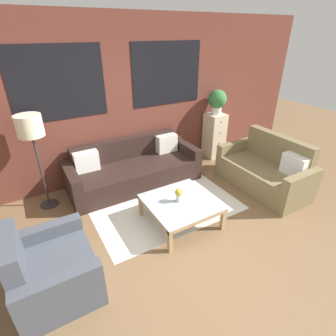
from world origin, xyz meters
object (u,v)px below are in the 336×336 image
at_px(coffee_table, 181,204).
at_px(potted_plant, 217,100).
at_px(flower_vase, 179,194).
at_px(drawer_cabinet, 214,135).
at_px(settee_vintage, 265,171).
at_px(floor_lamp, 30,130).
at_px(couch_dark, 134,170).
at_px(armchair_corner, 51,270).

height_order(coffee_table, potted_plant, potted_plant).
bearing_deg(flower_vase, drawer_cabinet, 39.32).
relative_size(settee_vintage, drawer_cabinet, 1.68).
relative_size(floor_lamp, flower_vase, 7.30).
bearing_deg(couch_dark, potted_plant, 6.19).
xyz_separation_m(floor_lamp, drawer_cabinet, (3.49, 0.15, -0.80)).
distance_m(settee_vintage, potted_plant, 1.78).
relative_size(settee_vintage, coffee_table, 1.70).
height_order(coffee_table, floor_lamp, floor_lamp).
bearing_deg(couch_dark, drawer_cabinet, 6.19).
height_order(coffee_table, flower_vase, flower_vase).
distance_m(couch_dark, drawer_cabinet, 2.03).
height_order(floor_lamp, drawer_cabinet, floor_lamp).
distance_m(couch_dark, flower_vase, 1.37).
bearing_deg(coffee_table, couch_dark, 95.38).
height_order(settee_vintage, floor_lamp, floor_lamp).
distance_m(coffee_table, flower_vase, 0.17).
xyz_separation_m(settee_vintage, coffee_table, (-1.82, -0.07, 0.00)).
xyz_separation_m(couch_dark, floor_lamp, (-1.48, 0.07, 1.00)).
bearing_deg(settee_vintage, armchair_corner, -174.70).
relative_size(floor_lamp, drawer_cabinet, 1.57).
relative_size(coffee_table, potted_plant, 1.87).
bearing_deg(armchair_corner, couch_dark, 44.42).
bearing_deg(coffee_table, armchair_corner, -171.54).
distance_m(settee_vintage, floor_lamp, 3.81).
distance_m(settee_vintage, coffee_table, 1.82).
xyz_separation_m(settee_vintage, floor_lamp, (-3.43, 1.36, 0.96)).
relative_size(floor_lamp, potted_plant, 2.98).
bearing_deg(floor_lamp, coffee_table, -41.65).
bearing_deg(potted_plant, settee_vintage, -92.45).
xyz_separation_m(armchair_corner, drawer_cabinet, (3.68, 1.85, 0.20)).
bearing_deg(floor_lamp, drawer_cabinet, 2.50).
bearing_deg(armchair_corner, settee_vintage, 5.30).
distance_m(couch_dark, floor_lamp, 1.78).
bearing_deg(flower_vase, potted_plant, 39.32).
relative_size(potted_plant, flower_vase, 2.45).
bearing_deg(drawer_cabinet, potted_plant, 90.00).
bearing_deg(drawer_cabinet, armchair_corner, -153.31).
xyz_separation_m(armchair_corner, coffee_table, (1.79, 0.27, 0.03)).
bearing_deg(floor_lamp, couch_dark, -2.56).
xyz_separation_m(couch_dark, settee_vintage, (1.95, -1.29, 0.03)).
bearing_deg(armchair_corner, coffee_table, 8.46).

